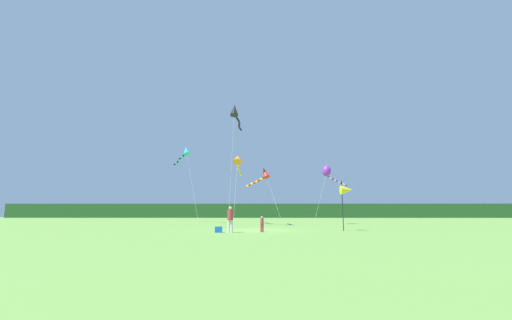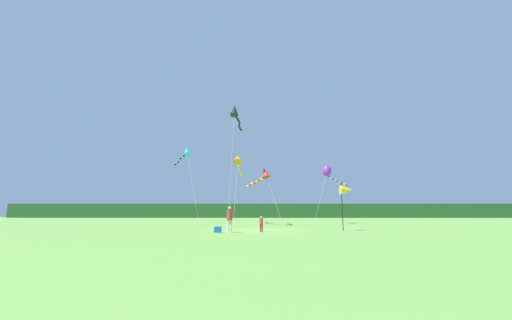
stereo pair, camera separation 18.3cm
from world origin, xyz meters
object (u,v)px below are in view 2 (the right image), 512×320
person_adult (229,218)px  kite_cyan (185,153)px  person_child (261,223)px  banner_flag_pole (346,190)px  kite_purple (328,172)px  kite_black (235,112)px  kite_orange (238,160)px  cooler_box (218,230)px  kite_red (263,174)px

person_adult → kite_cyan: kite_cyan is taller
person_child → banner_flag_pole: (6.27, 1.40, 2.33)m
person_adult → kite_purple: bearing=55.1°
person_child → kite_black: size_ratio=0.09×
kite_black → kite_orange: (-0.02, 4.85, -4.08)m
banner_flag_pole → kite_orange: (-8.88, 11.89, 4.18)m
kite_cyan → kite_orange: size_ratio=1.20×
person_child → kite_cyan: 20.76m
person_adult → kite_orange: (-0.48, 13.92, 6.14)m
person_adult → banner_flag_pole: size_ratio=0.48×
cooler_box → person_child: bearing=10.8°
kite_orange → person_child: bearing=-78.9°
cooler_box → kite_black: size_ratio=0.04×
kite_purple → kite_red: size_ratio=1.10×
kite_red → cooler_box: bearing=-106.6°
kite_cyan → kite_purple: bearing=-11.8°
kite_purple → kite_red: 7.96m
kite_red → kite_black: bearing=-152.5°
kite_cyan → kite_red: (9.67, -6.75, -3.50)m
kite_purple → kite_red: (-7.26, -3.21, -0.59)m
banner_flag_pole → kite_black: (-8.86, 7.04, 8.25)m
kite_cyan → kite_purple: 17.54m
kite_cyan → kite_red: 12.30m
kite_black → kite_red: bearing=27.5°
kite_orange → kite_black: bearing=-89.8°
cooler_box → kite_black: 14.20m
person_adult → banner_flag_pole: banner_flag_pole is taller
kite_orange → cooler_box: bearing=-91.2°
cooler_box → kite_red: size_ratio=0.08×
person_adult → kite_black: 13.67m
kite_cyan → kite_orange: bearing=-26.2°
person_child → banner_flag_pole: bearing=12.6°
cooler_box → kite_purple: bearing=52.8°
banner_flag_pole → kite_cyan: 22.63m
person_child → kite_purple: kite_purple is taller
person_child → banner_flag_pole: 6.83m
kite_cyan → person_child: bearing=-60.4°
person_child → person_adult: bearing=-163.5°
banner_flag_pole → kite_purple: kite_purple is taller
cooler_box → banner_flag_pole: bearing=12.0°
kite_black → kite_purple: (10.07, 4.68, -5.47)m
cooler_box → kite_orange: 15.47m
person_adult → kite_red: size_ratio=0.29×
person_child → banner_flag_pole: banner_flag_pole is taller
cooler_box → kite_red: bearing=73.4°
cooler_box → banner_flag_pole: banner_flag_pole is taller
banner_flag_pole → kite_purple: bearing=84.1°
kite_cyan → banner_flag_pole: bearing=-44.2°
person_child → kite_cyan: bearing=119.6°
kite_orange → kite_red: bearing=-50.1°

